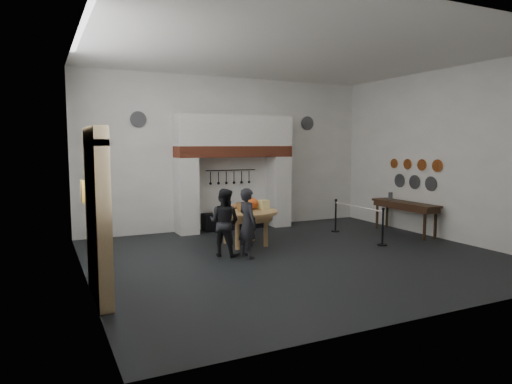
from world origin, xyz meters
name	(u,v)px	position (x,y,z in m)	size (l,w,h in m)	color
floor	(297,256)	(0.00, 0.00, 0.00)	(9.00, 8.00, 0.02)	black
ceiling	(299,53)	(0.00, 0.00, 4.50)	(9.00, 8.00, 0.02)	silver
wall_back	(230,153)	(0.00, 4.00, 2.25)	(9.00, 0.02, 4.50)	white
wall_front	(442,164)	(0.00, -4.00, 2.25)	(9.00, 0.02, 4.50)	white
wall_left	(82,160)	(-4.50, 0.00, 2.25)	(0.02, 8.00, 4.50)	white
wall_right	(445,155)	(4.50, 0.00, 2.25)	(0.02, 8.00, 4.50)	white
chimney_pier_left	(186,196)	(-1.48, 3.65, 1.07)	(0.55, 0.70, 2.15)	silver
chimney_pier_right	(278,191)	(1.48, 3.65, 1.07)	(0.55, 0.70, 2.15)	silver
hearth_brick_band	(234,152)	(0.00, 3.65, 2.31)	(3.50, 0.72, 0.32)	#9E442B
chimney_hood	(234,131)	(0.00, 3.65, 2.92)	(3.50, 0.70, 0.90)	silver
iron_range	(234,220)	(0.00, 3.72, 0.25)	(1.90, 0.45, 0.50)	black
utensil_rail	(231,170)	(0.00, 3.92, 1.75)	(0.02, 0.02, 1.60)	black
door_recess	(92,223)	(-4.47, -1.00, 1.25)	(0.04, 1.10, 2.50)	black
door_jamb_near	(103,227)	(-4.38, -1.70, 1.30)	(0.22, 0.30, 2.60)	tan
door_jamb_far	(93,214)	(-4.38, -0.30, 1.30)	(0.22, 0.30, 2.60)	tan
door_lintel	(95,136)	(-4.38, -1.00, 2.65)	(0.22, 1.70, 0.30)	tan
wall_plaque	(83,191)	(-4.45, 0.80, 1.60)	(0.05, 0.34, 0.44)	gold
work_table	(245,212)	(-0.59, 1.56, 0.84)	(1.61, 1.61, 0.07)	tan
pumpkin	(251,203)	(-0.39, 1.66, 1.03)	(0.36, 0.36, 0.31)	#CE4F1D
cheese_block_big	(264,205)	(-0.09, 1.51, 0.99)	(0.22, 0.22, 0.24)	#F4E691
cheese_block_small	(258,204)	(-0.11, 1.81, 0.97)	(0.18, 0.18, 0.20)	#EEE78E
wicker_basket	(242,207)	(-0.74, 1.41, 0.98)	(0.32, 0.32, 0.22)	#945E36
bread_loaf	(236,206)	(-0.69, 1.91, 0.94)	(0.31, 0.18, 0.13)	#A5633A
visitor_near	(248,223)	(-1.07, 0.36, 0.78)	(0.57, 0.37, 1.56)	black
visitor_far	(224,222)	(-1.47, 0.76, 0.77)	(0.75, 0.58, 1.53)	black
side_table	(405,203)	(4.10, 0.97, 0.87)	(0.55, 2.20, 0.06)	#392114
pewter_jug	(390,196)	(4.10, 1.57, 1.01)	(0.12, 0.12, 0.22)	#535358
copper_pan_a	(437,166)	(4.46, 0.20, 1.95)	(0.34, 0.34, 0.03)	#C6662D
copper_pan_b	(422,165)	(4.46, 0.75, 1.95)	(0.32, 0.32, 0.03)	#C6662D
copper_pan_c	(407,164)	(4.46, 1.30, 1.95)	(0.30, 0.30, 0.03)	#C6662D
copper_pan_d	(394,163)	(4.46, 1.85, 1.95)	(0.28, 0.28, 0.03)	#C6662D
pewter_plate_left	(431,184)	(4.46, 0.40, 1.45)	(0.40, 0.40, 0.03)	#4C4C51
pewter_plate_mid	(415,182)	(4.46, 1.00, 1.45)	(0.40, 0.40, 0.03)	#4C4C51
pewter_plate_right	(400,181)	(4.46, 1.60, 1.45)	(0.40, 0.40, 0.03)	#4C4C51
pewter_plate_back_left	(138,119)	(-2.70, 3.96, 3.20)	(0.44, 0.44, 0.03)	#4C4C51
pewter_plate_back_right	(307,123)	(2.70, 3.96, 3.20)	(0.44, 0.44, 0.03)	#4C4C51
barrier_post_near	(383,228)	(2.49, 0.03, 0.45)	(0.05, 0.05, 0.90)	black
barrier_post_far	(336,216)	(2.49, 2.03, 0.45)	(0.05, 0.05, 0.90)	black
barrier_rope	(358,207)	(2.49, 1.03, 0.85)	(0.04, 0.04, 2.00)	white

